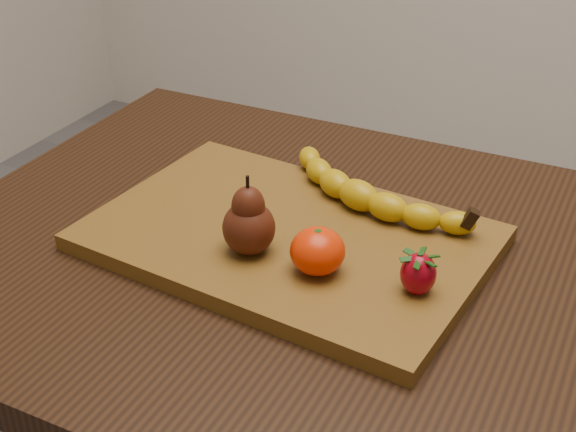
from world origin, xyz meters
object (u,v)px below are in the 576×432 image
at_px(pear, 248,215).
at_px(cutting_board, 288,238).
at_px(table, 344,328).
at_px(mandarin, 318,251).

bearing_deg(pear, cutting_board, 70.53).
distance_m(cutting_board, pear, 0.08).
relative_size(cutting_board, pear, 4.88).
height_order(cutting_board, pear, pear).
relative_size(table, mandarin, 16.81).
distance_m(pear, mandarin, 0.09).
bearing_deg(cutting_board, pear, -104.17).
relative_size(table, cutting_board, 2.22).
xyz_separation_m(table, mandarin, (-0.01, -0.06, 0.14)).
bearing_deg(mandarin, pear, 177.79).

